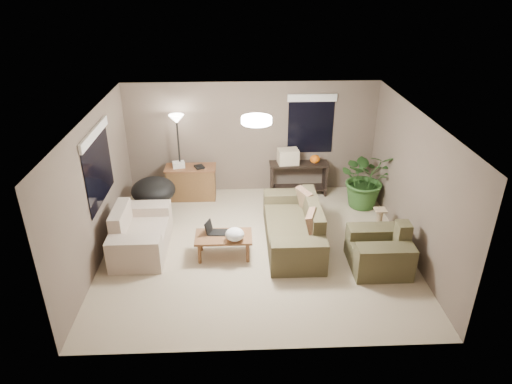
{
  "coord_description": "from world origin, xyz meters",
  "views": [
    {
      "loc": [
        -0.31,
        -7.08,
        4.65
      ],
      "look_at": [
        0.0,
        0.2,
        1.05
      ],
      "focal_mm": 32.0,
      "sensor_mm": 36.0,
      "label": 1
    }
  ],
  "objects_px": {
    "cat_scratching_post": "(379,222)",
    "floor_lamp": "(177,129)",
    "loveseat": "(140,235)",
    "desk": "(191,182)",
    "coffee_table": "(224,239)",
    "console_table": "(298,176)",
    "papasan_chair": "(154,194)",
    "main_sofa": "(295,229)",
    "houseplant": "(366,184)",
    "armchair": "(380,252)"
  },
  "relations": [
    {
      "from": "armchair",
      "to": "main_sofa",
      "type": "bearing_deg",
      "value": 148.79
    },
    {
      "from": "desk",
      "to": "houseplant",
      "type": "relative_size",
      "value": 0.85
    },
    {
      "from": "desk",
      "to": "floor_lamp",
      "type": "height_order",
      "value": "floor_lamp"
    },
    {
      "from": "coffee_table",
      "to": "floor_lamp",
      "type": "xyz_separation_m",
      "value": [
        -0.98,
        2.37,
        1.24
      ]
    },
    {
      "from": "floor_lamp",
      "to": "houseplant",
      "type": "distance_m",
      "value": 4.16
    },
    {
      "from": "houseplant",
      "to": "cat_scratching_post",
      "type": "relative_size",
      "value": 2.6
    },
    {
      "from": "armchair",
      "to": "papasan_chair",
      "type": "relative_size",
      "value": 0.99
    },
    {
      "from": "coffee_table",
      "to": "houseplant",
      "type": "bearing_deg",
      "value": 31.11
    },
    {
      "from": "loveseat",
      "to": "papasan_chair",
      "type": "distance_m",
      "value": 1.34
    },
    {
      "from": "main_sofa",
      "to": "floor_lamp",
      "type": "xyz_separation_m",
      "value": [
        -2.29,
        1.97,
        1.3
      ]
    },
    {
      "from": "main_sofa",
      "to": "armchair",
      "type": "relative_size",
      "value": 2.2
    },
    {
      "from": "main_sofa",
      "to": "cat_scratching_post",
      "type": "height_order",
      "value": "main_sofa"
    },
    {
      "from": "coffee_table",
      "to": "armchair",
      "type": "bearing_deg",
      "value": -9.1
    },
    {
      "from": "desk",
      "to": "loveseat",
      "type": "bearing_deg",
      "value": -110.6
    },
    {
      "from": "houseplant",
      "to": "cat_scratching_post",
      "type": "bearing_deg",
      "value": -90.1
    },
    {
      "from": "houseplant",
      "to": "floor_lamp",
      "type": "bearing_deg",
      "value": 171.94
    },
    {
      "from": "main_sofa",
      "to": "houseplant",
      "type": "bearing_deg",
      "value": 39.98
    },
    {
      "from": "console_table",
      "to": "cat_scratching_post",
      "type": "relative_size",
      "value": 2.6
    },
    {
      "from": "floor_lamp",
      "to": "cat_scratching_post",
      "type": "height_order",
      "value": "floor_lamp"
    },
    {
      "from": "floor_lamp",
      "to": "coffee_table",
      "type": "bearing_deg",
      "value": -67.43
    },
    {
      "from": "cat_scratching_post",
      "to": "floor_lamp",
      "type": "bearing_deg",
      "value": 157.24
    },
    {
      "from": "main_sofa",
      "to": "console_table",
      "type": "distance_m",
      "value": 2.08
    },
    {
      "from": "floor_lamp",
      "to": "cat_scratching_post",
      "type": "xyz_separation_m",
      "value": [
        3.97,
        -1.66,
        -1.38
      ]
    },
    {
      "from": "armchair",
      "to": "floor_lamp",
      "type": "distance_m",
      "value": 4.78
    },
    {
      "from": "loveseat",
      "to": "floor_lamp",
      "type": "relative_size",
      "value": 0.84
    },
    {
      "from": "main_sofa",
      "to": "cat_scratching_post",
      "type": "bearing_deg",
      "value": 10.3
    },
    {
      "from": "main_sofa",
      "to": "papasan_chair",
      "type": "distance_m",
      "value": 3.03
    },
    {
      "from": "console_table",
      "to": "houseplant",
      "type": "height_order",
      "value": "houseplant"
    },
    {
      "from": "coffee_table",
      "to": "console_table",
      "type": "xyz_separation_m",
      "value": [
        1.63,
        2.44,
        0.08
      ]
    },
    {
      "from": "papasan_chair",
      "to": "floor_lamp",
      "type": "height_order",
      "value": "floor_lamp"
    },
    {
      "from": "floor_lamp",
      "to": "main_sofa",
      "type": "bearing_deg",
      "value": -40.67
    },
    {
      "from": "coffee_table",
      "to": "floor_lamp",
      "type": "height_order",
      "value": "floor_lamp"
    },
    {
      "from": "loveseat",
      "to": "papasan_chair",
      "type": "xyz_separation_m",
      "value": [
        0.06,
        1.32,
        0.17
      ]
    },
    {
      "from": "houseplant",
      "to": "desk",
      "type": "bearing_deg",
      "value": 171.95
    },
    {
      "from": "coffee_table",
      "to": "loveseat",
      "type": "bearing_deg",
      "value": 169.23
    },
    {
      "from": "desk",
      "to": "houseplant",
      "type": "distance_m",
      "value": 3.79
    },
    {
      "from": "desk",
      "to": "floor_lamp",
      "type": "relative_size",
      "value": 0.58
    },
    {
      "from": "papasan_chair",
      "to": "floor_lamp",
      "type": "distance_m",
      "value": 1.44
    },
    {
      "from": "main_sofa",
      "to": "houseplant",
      "type": "relative_size",
      "value": 1.69
    },
    {
      "from": "loveseat",
      "to": "cat_scratching_post",
      "type": "xyz_separation_m",
      "value": [
        4.51,
        0.41,
        -0.08
      ]
    },
    {
      "from": "floor_lamp",
      "to": "loveseat",
      "type": "bearing_deg",
      "value": -104.7
    },
    {
      "from": "main_sofa",
      "to": "cat_scratching_post",
      "type": "distance_m",
      "value": 1.71
    },
    {
      "from": "loveseat",
      "to": "cat_scratching_post",
      "type": "bearing_deg",
      "value": 5.19
    },
    {
      "from": "desk",
      "to": "cat_scratching_post",
      "type": "bearing_deg",
      "value": -23.55
    },
    {
      "from": "loveseat",
      "to": "floor_lamp",
      "type": "distance_m",
      "value": 2.51
    },
    {
      "from": "coffee_table",
      "to": "console_table",
      "type": "distance_m",
      "value": 2.94
    },
    {
      "from": "cat_scratching_post",
      "to": "loveseat",
      "type": "bearing_deg",
      "value": -174.81
    },
    {
      "from": "armchair",
      "to": "coffee_table",
      "type": "distance_m",
      "value": 2.7
    },
    {
      "from": "main_sofa",
      "to": "coffee_table",
      "type": "bearing_deg",
      "value": -163.17
    },
    {
      "from": "loveseat",
      "to": "desk",
      "type": "relative_size",
      "value": 1.45
    }
  ]
}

